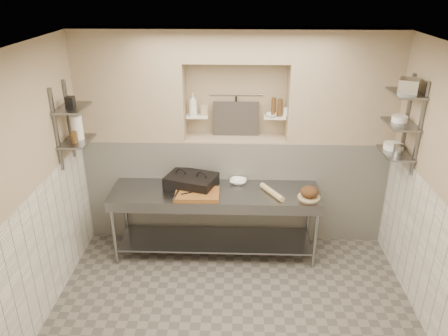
{
  "coord_description": "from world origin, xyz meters",
  "views": [
    {
      "loc": [
        0.03,
        -3.66,
        3.36
      ],
      "look_at": [
        -0.12,
        0.9,
        1.35
      ],
      "focal_mm": 35.0,
      "sensor_mm": 36.0,
      "label": 1
    }
  ],
  "objects_px": {
    "bowl_alcove": "(271,115)",
    "prep_table": "(215,210)",
    "mixing_bowl": "(238,182)",
    "bread_loaf": "(309,192)",
    "jug_left": "(77,127)",
    "rolling_pin": "(272,192)",
    "cutting_board": "(197,194)",
    "panini_press": "(191,181)",
    "bottle_soap": "(193,104)"
  },
  "relations": [
    {
      "from": "prep_table",
      "to": "bread_loaf",
      "type": "xyz_separation_m",
      "value": [
        1.15,
        -0.12,
        0.34
      ]
    },
    {
      "from": "cutting_board",
      "to": "rolling_pin",
      "type": "distance_m",
      "value": 0.92
    },
    {
      "from": "mixing_bowl",
      "to": "bowl_alcove",
      "type": "height_order",
      "value": "bowl_alcove"
    },
    {
      "from": "panini_press",
      "to": "bottle_soap",
      "type": "xyz_separation_m",
      "value": [
        0.0,
        0.45,
        0.87
      ]
    },
    {
      "from": "prep_table",
      "to": "bottle_soap",
      "type": "xyz_separation_m",
      "value": [
        -0.3,
        0.57,
        1.21
      ]
    },
    {
      "from": "mixing_bowl",
      "to": "bread_loaf",
      "type": "distance_m",
      "value": 0.94
    },
    {
      "from": "cutting_board",
      "to": "panini_press",
      "type": "bearing_deg",
      "value": 111.64
    },
    {
      "from": "bottle_soap",
      "to": "jug_left",
      "type": "distance_m",
      "value": 1.45
    },
    {
      "from": "prep_table",
      "to": "bowl_alcove",
      "type": "xyz_separation_m",
      "value": [
        0.7,
        0.54,
        1.09
      ]
    },
    {
      "from": "prep_table",
      "to": "bottle_soap",
      "type": "relative_size",
      "value": 9.05
    },
    {
      "from": "cutting_board",
      "to": "bread_loaf",
      "type": "xyz_separation_m",
      "value": [
        1.36,
        0.0,
        0.06
      ]
    },
    {
      "from": "cutting_board",
      "to": "mixing_bowl",
      "type": "relative_size",
      "value": 2.51
    },
    {
      "from": "prep_table",
      "to": "mixing_bowl",
      "type": "relative_size",
      "value": 12.18
    },
    {
      "from": "rolling_pin",
      "to": "bowl_alcove",
      "type": "xyz_separation_m",
      "value": [
        -0.01,
        0.59,
        0.8
      ]
    },
    {
      "from": "mixing_bowl",
      "to": "jug_left",
      "type": "distance_m",
      "value": 2.08
    },
    {
      "from": "bowl_alcove",
      "to": "bottle_soap",
      "type": "bearing_deg",
      "value": 178.38
    },
    {
      "from": "mixing_bowl",
      "to": "rolling_pin",
      "type": "distance_m",
      "value": 0.51
    },
    {
      "from": "bread_loaf",
      "to": "bowl_alcove",
      "type": "distance_m",
      "value": 1.1
    },
    {
      "from": "prep_table",
      "to": "jug_left",
      "type": "relative_size",
      "value": 9.28
    },
    {
      "from": "mixing_bowl",
      "to": "panini_press",
      "type": "bearing_deg",
      "value": -167.44
    },
    {
      "from": "panini_press",
      "to": "bread_loaf",
      "type": "relative_size",
      "value": 3.2
    },
    {
      "from": "bread_loaf",
      "to": "prep_table",
      "type": "bearing_deg",
      "value": 173.99
    },
    {
      "from": "prep_table",
      "to": "jug_left",
      "type": "height_order",
      "value": "jug_left"
    },
    {
      "from": "bottle_soap",
      "to": "bowl_alcove",
      "type": "relative_size",
      "value": 2.04
    },
    {
      "from": "panini_press",
      "to": "jug_left",
      "type": "distance_m",
      "value": 1.52
    },
    {
      "from": "rolling_pin",
      "to": "prep_table",
      "type": "bearing_deg",
      "value": 175.57
    },
    {
      "from": "bread_loaf",
      "to": "bottle_soap",
      "type": "bearing_deg",
      "value": 154.64
    },
    {
      "from": "rolling_pin",
      "to": "jug_left",
      "type": "distance_m",
      "value": 2.44
    },
    {
      "from": "bottle_soap",
      "to": "bowl_alcove",
      "type": "height_order",
      "value": "bottle_soap"
    },
    {
      "from": "panini_press",
      "to": "cutting_board",
      "type": "bearing_deg",
      "value": -50.3
    },
    {
      "from": "cutting_board",
      "to": "mixing_bowl",
      "type": "xyz_separation_m",
      "value": [
        0.5,
        0.37,
        0.0
      ]
    },
    {
      "from": "bowl_alcove",
      "to": "mixing_bowl",
      "type": "bearing_deg",
      "value": -144.73
    },
    {
      "from": "mixing_bowl",
      "to": "rolling_pin",
      "type": "xyz_separation_m",
      "value": [
        0.42,
        -0.3,
        0.01
      ]
    },
    {
      "from": "prep_table",
      "to": "panini_press",
      "type": "bearing_deg",
      "value": 159.02
    },
    {
      "from": "panini_press",
      "to": "rolling_pin",
      "type": "bearing_deg",
      "value": 8.41
    },
    {
      "from": "prep_table",
      "to": "mixing_bowl",
      "type": "distance_m",
      "value": 0.47
    },
    {
      "from": "rolling_pin",
      "to": "bottle_soap",
      "type": "xyz_separation_m",
      "value": [
        -1.01,
        0.62,
        0.92
      ]
    },
    {
      "from": "bowl_alcove",
      "to": "jug_left",
      "type": "height_order",
      "value": "jug_left"
    },
    {
      "from": "bowl_alcove",
      "to": "prep_table",
      "type": "bearing_deg",
      "value": -142.32
    },
    {
      "from": "cutting_board",
      "to": "bowl_alcove",
      "type": "xyz_separation_m",
      "value": [
        0.91,
        0.66,
        0.81
      ]
    },
    {
      "from": "mixing_bowl",
      "to": "bottle_soap",
      "type": "height_order",
      "value": "bottle_soap"
    },
    {
      "from": "jug_left",
      "to": "panini_press",
      "type": "bearing_deg",
      "value": 8.99
    },
    {
      "from": "prep_table",
      "to": "cutting_board",
      "type": "distance_m",
      "value": 0.37
    },
    {
      "from": "prep_table",
      "to": "bottle_soap",
      "type": "distance_m",
      "value": 1.37
    },
    {
      "from": "jug_left",
      "to": "prep_table",
      "type": "bearing_deg",
      "value": 3.13
    },
    {
      "from": "bottle_soap",
      "to": "bowl_alcove",
      "type": "distance_m",
      "value": 1.01
    },
    {
      "from": "panini_press",
      "to": "bowl_alcove",
      "type": "distance_m",
      "value": 1.32
    },
    {
      "from": "prep_table",
      "to": "rolling_pin",
      "type": "distance_m",
      "value": 0.76
    },
    {
      "from": "panini_press",
      "to": "cutting_board",
      "type": "distance_m",
      "value": 0.27
    },
    {
      "from": "bread_loaf",
      "to": "jug_left",
      "type": "relative_size",
      "value": 0.79
    }
  ]
}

